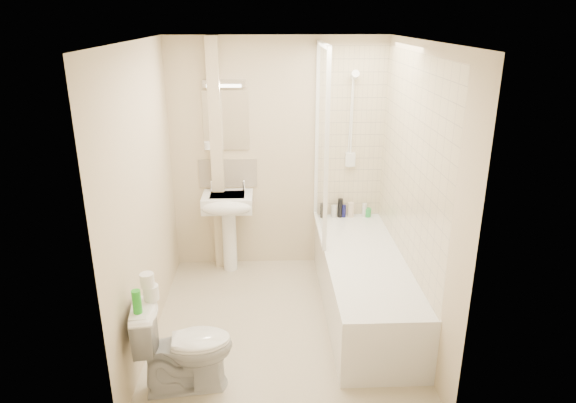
{
  "coord_description": "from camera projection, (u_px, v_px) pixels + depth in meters",
  "views": [
    {
      "loc": [
        -0.11,
        -3.89,
        2.58
      ],
      "look_at": [
        0.06,
        0.2,
        1.08
      ],
      "focal_mm": 32.0,
      "sensor_mm": 36.0,
      "label": 1
    }
  ],
  "objects": [
    {
      "name": "ceiling",
      "position": [
        281.0,
        41.0,
        3.72
      ],
      "size": [
        2.2,
        2.5,
        0.02
      ],
      "primitive_type": "cube",
      "color": "white",
      "rests_on": "wall_back"
    },
    {
      "name": "pedestal_sink",
      "position": [
        228.0,
        212.0,
        5.24
      ],
      "size": [
        0.51,
        0.47,
        0.98
      ],
      "color": "white",
      "rests_on": "ground"
    },
    {
      "name": "bottle_black_a",
      "position": [
        323.0,
        210.0,
        5.43
      ],
      "size": [
        0.07,
        0.07,
        0.15
      ],
      "primitive_type": "cylinder",
      "color": "black",
      "rests_on": "bathtub"
    },
    {
      "name": "bottle_green",
      "position": [
        368.0,
        212.0,
        5.46
      ],
      "size": [
        0.07,
        0.07,
        0.09
      ],
      "primitive_type": "cylinder",
      "color": "green",
      "rests_on": "bathtub"
    },
    {
      "name": "splashback",
      "position": [
        228.0,
        173.0,
        5.33
      ],
      "size": [
        0.6,
        0.02,
        0.3
      ],
      "primitive_type": "cube",
      "color": "beige",
      "rests_on": "wall_back"
    },
    {
      "name": "strip_light",
      "position": [
        224.0,
        83.0,
        4.99
      ],
      "size": [
        0.42,
        0.07,
        0.07
      ],
      "primitive_type": "cube",
      "color": "silver",
      "rests_on": "wall_back"
    },
    {
      "name": "tile_back",
      "position": [
        351.0,
        135.0,
        5.24
      ],
      "size": [
        0.7,
        0.01,
        1.75
      ],
      "primitive_type": "cube",
      "color": "beige",
      "rests_on": "wall_back"
    },
    {
      "name": "pipe_boxing",
      "position": [
        217.0,
        159.0,
        5.22
      ],
      "size": [
        0.12,
        0.12,
        2.4
      ],
      "primitive_type": "cube",
      "color": "beige",
      "rests_on": "ground"
    },
    {
      "name": "bottle_white_b",
      "position": [
        364.0,
        210.0,
        5.45
      ],
      "size": [
        0.05,
        0.05,
        0.15
      ],
      "primitive_type": "cylinder",
      "color": "silver",
      "rests_on": "bathtub"
    },
    {
      "name": "bathtub",
      "position": [
        363.0,
        283.0,
        4.66
      ],
      "size": [
        0.7,
        2.1,
        0.55
      ],
      "color": "white",
      "rests_on": "ground"
    },
    {
      "name": "toilet",
      "position": [
        185.0,
        346.0,
        3.67
      ],
      "size": [
        0.55,
        0.77,
        0.69
      ],
      "primitive_type": "imported",
      "rotation": [
        0.0,
        0.0,
        1.69
      ],
      "color": "white",
      "rests_on": "ground"
    },
    {
      "name": "tile_right",
      "position": [
        410.0,
        161.0,
        4.28
      ],
      "size": [
        0.01,
        2.1,
        1.75
      ],
      "primitive_type": "cube",
      "color": "beige",
      "rests_on": "wall_right"
    },
    {
      "name": "bottle_black_b",
      "position": [
        340.0,
        208.0,
        5.43
      ],
      "size": [
        0.05,
        0.05,
        0.21
      ],
      "primitive_type": "cylinder",
      "color": "black",
      "rests_on": "bathtub"
    },
    {
      "name": "wall_left",
      "position": [
        144.0,
        199.0,
        4.09
      ],
      "size": [
        0.02,
        2.5,
        2.4
      ],
      "primitive_type": "cube",
      "color": "beige",
      "rests_on": "ground"
    },
    {
      "name": "green_bottle",
      "position": [
        137.0,
        302.0,
        3.42
      ],
      "size": [
        0.06,
        0.06,
        0.17
      ],
      "primitive_type": "cylinder",
      "color": "green",
      "rests_on": "toilet"
    },
    {
      "name": "shower_screen",
      "position": [
        321.0,
        143.0,
        4.81
      ],
      "size": [
        0.04,
        0.92,
        1.8
      ],
      "color": "white",
      "rests_on": "bathtub"
    },
    {
      "name": "wall_right",
      "position": [
        416.0,
        195.0,
        4.17
      ],
      "size": [
        0.02,
        2.5,
        2.4
      ],
      "primitive_type": "cube",
      "color": "beige",
      "rests_on": "ground"
    },
    {
      "name": "toilet_roll_lower",
      "position": [
        151.0,
        293.0,
        3.59
      ],
      "size": [
        0.11,
        0.11,
        0.11
      ],
      "primitive_type": "cylinder",
      "color": "white",
      "rests_on": "toilet"
    },
    {
      "name": "wall_back",
      "position": [
        278.0,
        156.0,
        5.3
      ],
      "size": [
        2.2,
        0.02,
        2.4
      ],
      "primitive_type": "cube",
      "color": "beige",
      "rests_on": "ground"
    },
    {
      "name": "bottle_cream",
      "position": [
        351.0,
        210.0,
        5.45
      ],
      "size": [
        0.07,
        0.07,
        0.16
      ],
      "primitive_type": "cylinder",
      "color": "beige",
      "rests_on": "bathtub"
    },
    {
      "name": "bottle_white_a",
      "position": [
        334.0,
        211.0,
        5.44
      ],
      "size": [
        0.06,
        0.06,
        0.13
      ],
      "primitive_type": "cylinder",
      "color": "silver",
      "rests_on": "bathtub"
    },
    {
      "name": "floor",
      "position": [
        282.0,
        324.0,
        4.54
      ],
      "size": [
        2.5,
        2.5,
        0.0
      ],
      "primitive_type": "plane",
      "color": "beige",
      "rests_on": "ground"
    },
    {
      "name": "bottle_blue",
      "position": [
        344.0,
        211.0,
        5.45
      ],
      "size": [
        0.05,
        0.05,
        0.14
      ],
      "primitive_type": "cylinder",
      "color": "#121352",
      "rests_on": "bathtub"
    },
    {
      "name": "toilet_roll_upper",
      "position": [
        147.0,
        280.0,
        3.54
      ],
      "size": [
        0.1,
        0.1,
        0.1
      ],
      "primitive_type": "cylinder",
      "color": "white",
      "rests_on": "toilet_roll_lower"
    },
    {
      "name": "shower_fixture",
      "position": [
        352.0,
        124.0,
        5.16
      ],
      "size": [
        0.1,
        0.16,
        0.99
      ],
      "color": "white",
      "rests_on": "wall_back"
    },
    {
      "name": "mirror",
      "position": [
        226.0,
        121.0,
        5.14
      ],
      "size": [
        0.46,
        0.01,
        0.6
      ],
      "primitive_type": "cube",
      "color": "white",
      "rests_on": "wall_back"
    }
  ]
}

